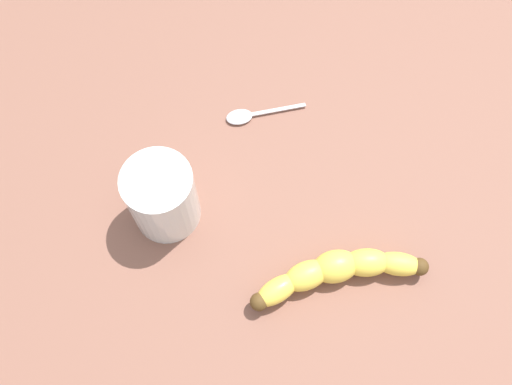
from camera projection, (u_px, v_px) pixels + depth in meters
The scene contains 4 objects.
wooden_tabletop at pixel (291, 207), 72.49cm from camera, with size 120.00×120.00×3.00cm, color brown.
banana at pixel (337, 271), 65.42cm from camera, with size 6.50×21.52×3.91cm.
smoothie_glass at pixel (162, 197), 66.11cm from camera, with size 8.32×8.32×9.91cm.
teaspoon at pixel (244, 116), 75.85cm from camera, with size 2.66×11.28×0.80cm.
Camera 1 is at (-26.76, 8.26, 68.54)cm, focal length 39.10 mm.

